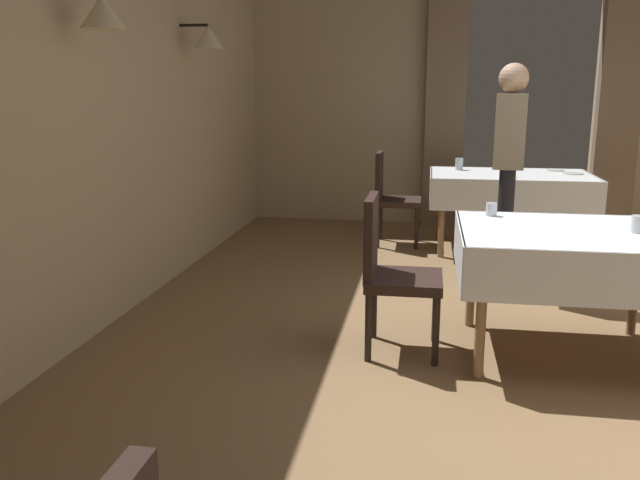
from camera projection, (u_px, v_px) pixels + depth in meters
name	position (u px, v px, depth m)	size (l,w,h in m)	color
ground	(620.00, 374.00, 3.61)	(10.08, 10.08, 0.00)	olive
wall_left	(60.00, 93.00, 3.79)	(0.49, 8.40, 3.00)	tan
wall_back	(530.00, 91.00, 7.30)	(6.40, 0.27, 3.00)	tan
dining_table_mid	(569.00, 247.00, 3.74)	(1.24, 1.06, 0.75)	olive
dining_table_far	(510.00, 183.00, 6.28)	(1.51, 1.00, 0.75)	olive
chair_mid_left	(391.00, 267.00, 3.84)	(0.44, 0.44, 0.93)	black
chair_far_left	(391.00, 194.00, 6.57)	(0.44, 0.44, 0.93)	black
glass_mid_a	(491.00, 209.00, 4.13)	(0.07, 0.07, 0.08)	silver
glass_mid_b	(637.00, 224.00, 3.63)	(0.07, 0.07, 0.10)	silver
glass_far_a	(459.00, 164.00, 6.52)	(0.08, 0.08, 0.12)	silver
glass_far_b	(508.00, 172.00, 5.96)	(0.08, 0.08, 0.10)	silver
plate_far_c	(554.00, 170.00, 6.48)	(0.18, 0.18, 0.01)	white
plate_far_d	(572.00, 173.00, 6.22)	(0.20, 0.20, 0.01)	white
person_waiter_by_doorway	(509.00, 158.00, 4.97)	(0.26, 0.38, 1.72)	black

